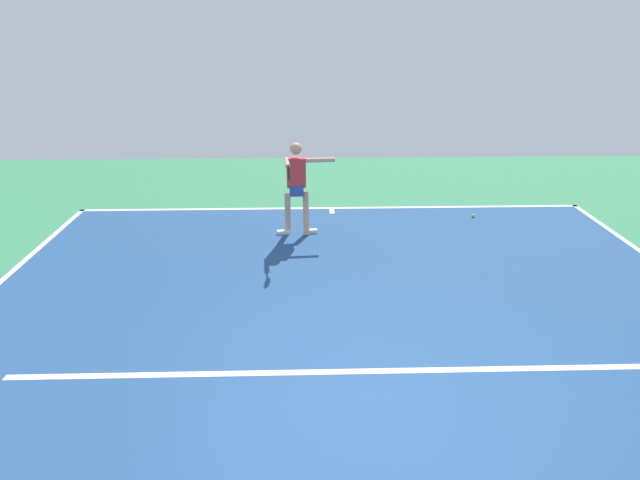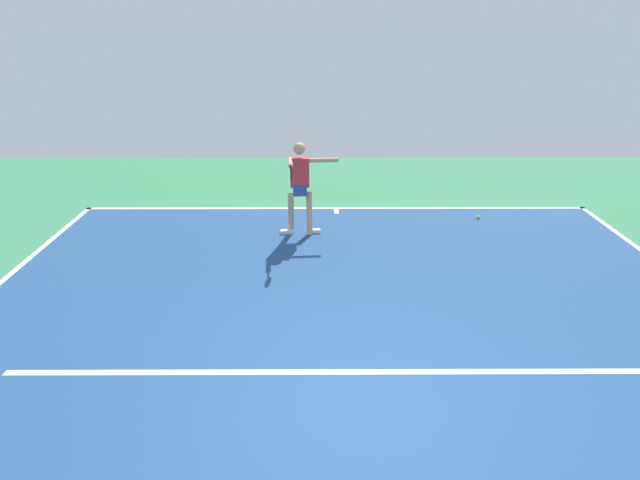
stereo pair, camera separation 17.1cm
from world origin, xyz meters
TOP-DOWN VIEW (x-y plane):
  - ground_plane at (0.00, 0.00)m, footprint 21.85×21.85m
  - court_surface at (0.00, 0.00)m, footprint 10.65×13.04m
  - court_line_baseline_near at (0.00, -6.47)m, footprint 10.65×0.10m
  - court_line_service at (0.00, -0.71)m, footprint 7.99×0.10m
  - court_line_centre_mark at (0.00, -6.27)m, footprint 0.10×0.30m
  - tennis_player at (0.71, -5.00)m, footprint 1.08×1.20m
  - tennis_ball_by_baseline at (-2.86, -5.82)m, footprint 0.07×0.07m

SIDE VIEW (x-z plane):
  - ground_plane at x=0.00m, z-range 0.00..0.00m
  - court_surface at x=0.00m, z-range 0.00..0.00m
  - court_line_baseline_near at x=0.00m, z-range 0.00..0.01m
  - court_line_service at x=0.00m, z-range 0.00..0.01m
  - court_line_centre_mark at x=0.00m, z-range 0.00..0.01m
  - tennis_ball_by_baseline at x=-2.86m, z-range 0.00..0.07m
  - tennis_player at x=0.71m, z-range 0.13..1.87m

